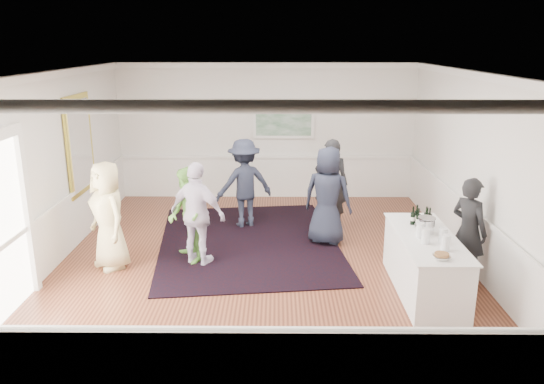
{
  "coord_description": "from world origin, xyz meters",
  "views": [
    {
      "loc": [
        0.24,
        -8.45,
        3.66
      ],
      "look_at": [
        0.16,
        0.2,
        1.19
      ],
      "focal_mm": 35.0,
      "sensor_mm": 36.0,
      "label": 1
    }
  ],
  "objects_px": {
    "serving_table": "(424,264)",
    "guest_green": "(188,216)",
    "guest_dark_b": "(331,184)",
    "guest_lilac": "(198,214)",
    "guest_navy": "(328,196)",
    "bartender": "(469,231)",
    "nut_bowl": "(442,256)",
    "guest_dark_a": "(244,183)",
    "ice_bucket": "(426,226)",
    "guest_tan": "(108,215)"
  },
  "relations": [
    {
      "from": "guest_dark_a",
      "to": "ice_bucket",
      "type": "xyz_separation_m",
      "value": [
        2.89,
        -2.82,
        0.11
      ]
    },
    {
      "from": "ice_bucket",
      "to": "guest_dark_a",
      "type": "bearing_deg",
      "value": 135.72
    },
    {
      "from": "serving_table",
      "to": "bartender",
      "type": "distance_m",
      "value": 0.91
    },
    {
      "from": "guest_dark_a",
      "to": "guest_navy",
      "type": "bearing_deg",
      "value": 128.08
    },
    {
      "from": "serving_table",
      "to": "ice_bucket",
      "type": "xyz_separation_m",
      "value": [
        0.02,
        0.14,
        0.56
      ]
    },
    {
      "from": "guest_dark_b",
      "to": "serving_table",
      "type": "bearing_deg",
      "value": 126.12
    },
    {
      "from": "bartender",
      "to": "guest_green",
      "type": "bearing_deg",
      "value": 46.5
    },
    {
      "from": "bartender",
      "to": "guest_green",
      "type": "xyz_separation_m",
      "value": [
        -4.45,
        0.79,
        -0.03
      ]
    },
    {
      "from": "guest_green",
      "to": "guest_lilac",
      "type": "xyz_separation_m",
      "value": [
        0.18,
        -0.12,
        0.06
      ]
    },
    {
      "from": "bartender",
      "to": "guest_tan",
      "type": "height_order",
      "value": "guest_tan"
    },
    {
      "from": "bartender",
      "to": "guest_navy",
      "type": "height_order",
      "value": "guest_navy"
    },
    {
      "from": "guest_lilac",
      "to": "guest_navy",
      "type": "bearing_deg",
      "value": -130.4
    },
    {
      "from": "guest_tan",
      "to": "guest_green",
      "type": "xyz_separation_m",
      "value": [
        1.27,
        0.26,
        -0.08
      ]
    },
    {
      "from": "serving_table",
      "to": "guest_navy",
      "type": "xyz_separation_m",
      "value": [
        -1.28,
        2.02,
        0.47
      ]
    },
    {
      "from": "guest_green",
      "to": "guest_lilac",
      "type": "bearing_deg",
      "value": 30.61
    },
    {
      "from": "guest_dark_a",
      "to": "guest_tan",
      "type": "bearing_deg",
      "value": 23.01
    },
    {
      "from": "guest_tan",
      "to": "guest_dark_a",
      "type": "distance_m",
      "value": 2.96
    },
    {
      "from": "guest_tan",
      "to": "nut_bowl",
      "type": "distance_m",
      "value": 5.24
    },
    {
      "from": "guest_navy",
      "to": "guest_lilac",
      "type": "bearing_deg",
      "value": 45.03
    },
    {
      "from": "guest_dark_a",
      "to": "guest_navy",
      "type": "xyz_separation_m",
      "value": [
        1.59,
        -0.93,
        0.02
      ]
    },
    {
      "from": "guest_navy",
      "to": "nut_bowl",
      "type": "xyz_separation_m",
      "value": [
        1.24,
        -2.87,
        0.01
      ]
    },
    {
      "from": "serving_table",
      "to": "guest_green",
      "type": "relative_size",
      "value": 1.34
    },
    {
      "from": "serving_table",
      "to": "guest_tan",
      "type": "distance_m",
      "value": 5.08
    },
    {
      "from": "serving_table",
      "to": "guest_dark_b",
      "type": "distance_m",
      "value": 3.12
    },
    {
      "from": "guest_lilac",
      "to": "ice_bucket",
      "type": "relative_size",
      "value": 6.79
    },
    {
      "from": "guest_dark_b",
      "to": "guest_lilac",
      "type": "bearing_deg",
      "value": 52.09
    },
    {
      "from": "guest_tan",
      "to": "bartender",
      "type": "bearing_deg",
      "value": 42.61
    },
    {
      "from": "bartender",
      "to": "guest_dark_b",
      "type": "distance_m",
      "value": 3.14
    },
    {
      "from": "guest_green",
      "to": "guest_dark_b",
      "type": "distance_m",
      "value": 3.11
    },
    {
      "from": "guest_lilac",
      "to": "guest_navy",
      "type": "height_order",
      "value": "guest_navy"
    },
    {
      "from": "guest_navy",
      "to": "nut_bowl",
      "type": "distance_m",
      "value": 3.12
    },
    {
      "from": "serving_table",
      "to": "guest_green",
      "type": "distance_m",
      "value": 3.9
    },
    {
      "from": "bartender",
      "to": "guest_navy",
      "type": "xyz_separation_m",
      "value": [
        -2.02,
        1.67,
        0.07
      ]
    },
    {
      "from": "bartender",
      "to": "guest_dark_a",
      "type": "xyz_separation_m",
      "value": [
        -3.61,
        2.61,
        0.05
      ]
    },
    {
      "from": "serving_table",
      "to": "nut_bowl",
      "type": "distance_m",
      "value": 0.97
    },
    {
      "from": "bartender",
      "to": "guest_lilac",
      "type": "relative_size",
      "value": 0.96
    },
    {
      "from": "bartender",
      "to": "guest_navy",
      "type": "bearing_deg",
      "value": 16.92
    },
    {
      "from": "guest_lilac",
      "to": "nut_bowl",
      "type": "relative_size",
      "value": 7.27
    },
    {
      "from": "guest_dark_a",
      "to": "guest_dark_b",
      "type": "xyz_separation_m",
      "value": [
        1.74,
        -0.09,
        0.02
      ]
    },
    {
      "from": "bartender",
      "to": "nut_bowl",
      "type": "height_order",
      "value": "bartender"
    },
    {
      "from": "guest_navy",
      "to": "ice_bucket",
      "type": "relative_size",
      "value": 7.06
    },
    {
      "from": "bartender",
      "to": "serving_table",
      "type": "bearing_deg",
      "value": 81.85
    },
    {
      "from": "guest_dark_b",
      "to": "ice_bucket",
      "type": "relative_size",
      "value": 7.05
    },
    {
      "from": "guest_tan",
      "to": "guest_navy",
      "type": "relative_size",
      "value": 0.99
    },
    {
      "from": "guest_green",
      "to": "ice_bucket",
      "type": "distance_m",
      "value": 3.87
    },
    {
      "from": "guest_tan",
      "to": "nut_bowl",
      "type": "xyz_separation_m",
      "value": [
        4.95,
        -1.72,
        0.02
      ]
    },
    {
      "from": "guest_lilac",
      "to": "guest_dark_a",
      "type": "distance_m",
      "value": 2.04
    },
    {
      "from": "guest_lilac",
      "to": "nut_bowl",
      "type": "xyz_separation_m",
      "value": [
        3.5,
        -1.87,
        0.05
      ]
    },
    {
      "from": "guest_lilac",
      "to": "guest_navy",
      "type": "xyz_separation_m",
      "value": [
        2.25,
        1.0,
        0.03
      ]
    },
    {
      "from": "bartender",
      "to": "ice_bucket",
      "type": "height_order",
      "value": "bartender"
    }
  ]
}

